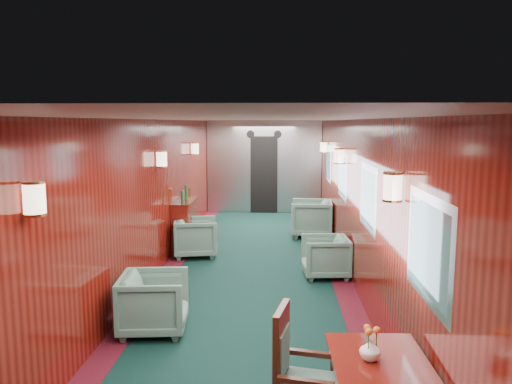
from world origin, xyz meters
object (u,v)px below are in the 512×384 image
Objects in this scene: dining_table at (380,378)px; armchair_right_near at (325,257)px; credenza at (185,224)px; armchair_left_near at (154,303)px; armchair_right_far at (311,218)px; side_chair at (297,370)px; armchair_left_far at (196,237)px.

dining_table is 1.40× the size of armchair_right_near.
credenza is 3.68m from armchair_left_near.
armchair_right_far is (-0.06, 6.93, -0.22)m from dining_table.
side_chair is 1.47× the size of armchair_right_near.
side_chair is 6.78m from armchair_right_far.
armchair_right_far reaches higher than dining_table.
armchair_right_near is at bearing 93.84° from side_chair.
armchair_left_far is at bearing -120.72° from armchair_right_near.
armchair_right_far reaches higher than armchair_left_near.
armchair_right_far is at bearing 89.18° from dining_table.
armchair_right_near is 0.83× the size of armchair_right_far.
side_chair is 1.37× the size of armchair_left_near.
armchair_left_near is at bearing 171.31° from armchair_left_far.
credenza reaches higher than armchair_right_far.
credenza is 1.74× the size of armchair_right_near.
dining_table is 4.19m from armchair_right_near.
credenza is 1.44× the size of armchair_right_far.
armchair_right_near is at bearing -50.15° from armchair_left_near.
side_chair is at bearing -71.11° from credenza.
dining_table is at bearing -4.04° from armchair_right_near.
dining_table is 0.95× the size of side_chair.
dining_table is at bearing -66.64° from credenza.
armchair_left_near is at bearing 141.41° from side_chair.
side_chair is 2.44m from armchair_left_near.
side_chair is at bearing 161.73° from dining_table.
armchair_left_near is 5.30m from armchair_right_far.
armchair_left_near is (0.35, -3.66, -0.14)m from credenza.
credenza reaches higher than dining_table.
armchair_right_far is at bearing 176.95° from armchair_right_near.
credenza is 1.63× the size of armchair_left_near.
dining_table is 5.72m from armchair_left_far.
dining_table is 6.93m from armchair_right_far.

